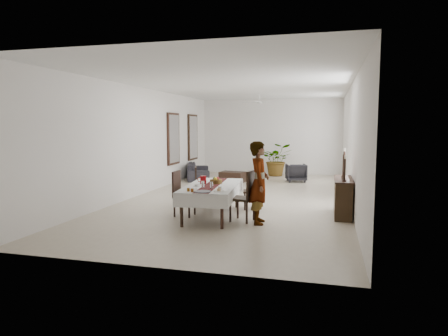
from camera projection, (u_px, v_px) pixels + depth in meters
floor at (241, 197)px, 11.59m from camera, size 6.00×12.00×0.00m
ceiling at (241, 85)px, 11.26m from camera, size 6.00×12.00×0.02m
wall_back at (271, 137)px, 17.19m from camera, size 6.00×0.02×3.20m
wall_front at (151, 158)px, 5.65m from camera, size 6.00×0.02×3.20m
wall_left at (145, 141)px, 12.18m from camera, size 0.02×12.00×3.20m
wall_right at (351, 143)px, 10.67m from camera, size 0.02×12.00×3.20m
dining_table_top at (212, 186)px, 9.07m from camera, size 1.15×2.35×0.05m
table_leg_fl at (182, 211)px, 8.12m from camera, size 0.07×0.07×0.66m
table_leg_fr at (222, 213)px, 7.98m from camera, size 0.07×0.07×0.66m
table_leg_bl at (204, 193)px, 10.23m from camera, size 0.07×0.07×0.66m
table_leg_br at (237, 194)px, 10.09m from camera, size 0.07×0.07×0.66m
tablecloth_top at (212, 185)px, 9.07m from camera, size 1.33×2.53×0.01m
tablecloth_drape_left at (188, 191)px, 9.17m from camera, size 0.23×2.43×0.28m
tablecloth_drape_right at (236, 192)px, 8.99m from camera, size 0.23×2.43×0.28m
tablecloth_drape_near at (200, 201)px, 7.89m from camera, size 1.11×0.11×0.28m
tablecloth_drape_far at (221, 184)px, 10.27m from camera, size 1.11×0.11×0.28m
table_runner at (212, 185)px, 9.06m from camera, size 0.54×2.39×0.00m
red_pitcher at (203, 180)px, 9.23m from camera, size 0.15×0.15×0.19m
pitcher_handle at (200, 180)px, 9.25m from camera, size 0.11×0.03×0.11m
wine_glass_near at (212, 186)px, 8.43m from camera, size 0.07×0.07×0.16m
wine_glass_mid at (203, 185)px, 8.56m from camera, size 0.07×0.07×0.16m
teacup_right at (220, 188)px, 8.46m from camera, size 0.09×0.09×0.06m
saucer_right at (220, 189)px, 8.46m from camera, size 0.14×0.14×0.01m
teacup_left at (196, 186)px, 8.78m from camera, size 0.09×0.09×0.06m
saucer_left at (196, 187)px, 8.79m from camera, size 0.14×0.14×0.01m
plate_near_right at (219, 191)px, 8.18m from camera, size 0.23×0.23×0.01m
bread_near_right at (219, 190)px, 8.17m from camera, size 0.09×0.09×0.09m
plate_near_left at (192, 189)px, 8.41m from camera, size 0.23×0.23×0.01m
plate_far_left at (204, 181)px, 9.62m from camera, size 0.23×0.23×0.01m
serving_tray at (202, 192)px, 8.09m from camera, size 0.34×0.34×0.02m
jam_jar_a at (192, 190)px, 8.09m from camera, size 0.06×0.06×0.07m
jam_jar_b at (188, 190)px, 8.16m from camera, size 0.06×0.06×0.07m
fruit_basket at (216, 182)px, 9.28m from camera, size 0.28×0.28×0.09m
fruit_red at (217, 178)px, 9.29m from camera, size 0.09×0.09×0.09m
fruit_green at (215, 178)px, 9.31m from camera, size 0.08×0.08×0.08m
fruit_yellow at (216, 179)px, 9.23m from camera, size 0.08×0.08×0.08m
chair_right_near_seat at (242, 199)px, 8.61m from camera, size 0.56×0.56×0.05m
chair_right_near_leg_fl at (247, 213)px, 8.38m from camera, size 0.06×0.06×0.46m
chair_right_near_leg_fr at (254, 210)px, 8.72m from camera, size 0.06×0.06×0.46m
chair_right_near_leg_bl at (230, 211)px, 8.55m from camera, size 0.06×0.06×0.46m
chair_right_near_leg_br at (238, 208)px, 8.89m from camera, size 0.06×0.06×0.46m
chair_right_near_back at (251, 185)px, 8.48m from camera, size 0.14×0.47×0.60m
chair_right_far_seat at (252, 191)px, 9.89m from camera, size 0.49×0.49×0.05m
chair_right_far_leg_fl at (259, 202)px, 9.73m from camera, size 0.05×0.05×0.42m
chair_right_far_leg_fr at (259, 199)px, 10.07m from camera, size 0.05×0.05×0.42m
chair_right_far_leg_bl at (245, 202)px, 9.75m from camera, size 0.05×0.05×0.42m
chair_right_far_leg_br at (245, 199)px, 10.09m from camera, size 0.05×0.05×0.42m
chair_right_far_back at (260, 180)px, 9.84m from camera, size 0.12×0.42×0.54m
chair_left_near_seat at (185, 196)px, 9.13m from camera, size 0.45×0.45×0.05m
chair_left_near_leg_fl at (180, 205)px, 9.37m from camera, size 0.04×0.04×0.43m
chair_left_near_leg_fr at (174, 208)px, 9.03m from camera, size 0.04×0.04×0.43m
chair_left_near_leg_bl at (195, 205)px, 9.27m from camera, size 0.04×0.04×0.43m
chair_left_near_leg_br at (189, 208)px, 8.93m from camera, size 0.04×0.04×0.43m
chair_left_near_back at (176, 183)px, 9.15m from camera, size 0.05×0.44×0.56m
chair_left_far_seat at (204, 189)px, 10.24m from camera, size 0.55×0.55×0.05m
chair_left_far_leg_fl at (197, 197)px, 10.42m from camera, size 0.05×0.05×0.43m
chair_left_far_leg_fr at (197, 199)px, 10.07m from camera, size 0.05×0.05×0.43m
chair_left_far_leg_bl at (210, 197)px, 10.45m from camera, size 0.05×0.05×0.43m
chair_left_far_leg_br at (211, 199)px, 10.10m from camera, size 0.05×0.05×0.43m
chair_left_far_back at (196, 177)px, 10.19m from camera, size 0.17×0.42×0.55m
woman at (259, 183)px, 8.37m from camera, size 0.49×0.68×1.74m
sideboard_body at (343, 198)px, 9.15m from camera, size 0.37×1.39×0.83m
sideboard_top at (343, 179)px, 9.11m from camera, size 0.41×1.44×0.03m
candlestick_near_base at (344, 181)px, 8.62m from camera, size 0.09×0.09×0.03m
candlestick_near_shaft at (345, 170)px, 8.59m from camera, size 0.05×0.05×0.46m
candlestick_near_candle at (345, 157)px, 8.56m from camera, size 0.03×0.03×0.07m
candlestick_mid_base at (344, 179)px, 8.97m from camera, size 0.09×0.09×0.03m
candlestick_mid_shaft at (344, 165)px, 8.94m from camera, size 0.05×0.05×0.60m
candlestick_mid_candle at (345, 150)px, 8.90m from camera, size 0.03×0.03×0.07m
candlestick_far_base at (343, 177)px, 9.33m from camera, size 0.09×0.09×0.03m
candlestick_far_shaft at (343, 165)px, 9.30m from camera, size 0.05×0.05×0.51m
candlestick_far_candle at (344, 153)px, 9.27m from camera, size 0.03×0.03×0.07m
sofa at (198, 171)px, 15.55m from camera, size 1.45×2.25×0.61m
armchair at (296, 173)px, 14.80m from camera, size 0.87×0.88×0.67m
coffee_table at (232, 177)px, 14.63m from camera, size 0.96×0.72×0.39m
potted_plant at (277, 160)px, 16.52m from camera, size 1.37×1.24×1.35m
mirror_frame_near at (173, 139)px, 14.29m from camera, size 0.06×1.05×1.85m
mirror_glass_near at (174, 139)px, 14.28m from camera, size 0.01×0.90×1.70m
mirror_frame_far at (193, 137)px, 16.31m from camera, size 0.06×1.05×1.85m
mirror_glass_far at (194, 137)px, 16.30m from camera, size 0.01×0.90×1.70m
fan_rod at (259, 96)px, 14.15m from camera, size 0.04×0.04×0.20m
fan_hub at (259, 102)px, 14.17m from camera, size 0.16×0.16×0.08m
fan_blade_n at (261, 103)px, 14.51m from camera, size 0.10×0.55×0.01m
fan_blade_s at (257, 102)px, 13.84m from camera, size 0.10×0.55×0.01m
fan_blade_e at (269, 102)px, 14.08m from camera, size 0.55×0.10×0.01m
fan_blade_w at (249, 102)px, 14.26m from camera, size 0.55×0.10×0.01m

